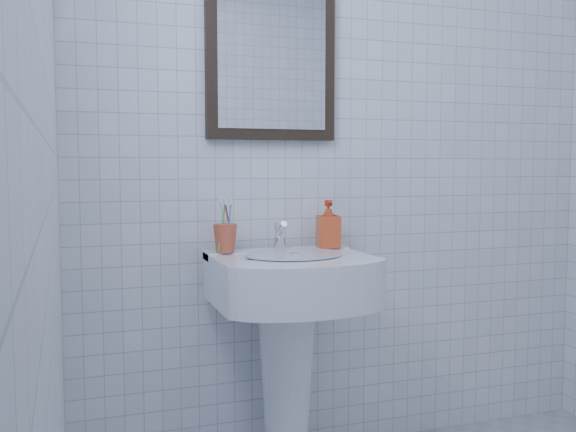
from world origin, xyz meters
name	(u,v)px	position (x,y,z in m)	size (l,w,h in m)	color
wall_back	(351,139)	(0.00, 1.20, 1.25)	(2.20, 0.02, 2.50)	white
wall_left	(50,101)	(-1.10, 0.00, 1.25)	(0.02, 2.40, 2.50)	white
washbasin	(289,328)	(-0.34, 0.99, 0.56)	(0.55, 0.40, 0.84)	white
faucet	(280,238)	(-0.34, 1.09, 0.88)	(0.04, 0.10, 0.11)	silver
toothbrush_cup	(225,238)	(-0.54, 1.08, 0.88)	(0.09, 0.09, 0.10)	#C74F30
soap_dispenser	(328,224)	(-0.14, 1.09, 0.92)	(0.08, 0.08, 0.18)	#E24116
wall_mirror	(271,56)	(-0.34, 1.18, 1.55)	(0.50, 0.04, 0.62)	black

